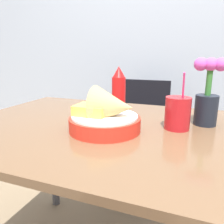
# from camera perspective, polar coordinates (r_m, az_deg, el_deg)

# --- Properties ---
(wall_window) EXTENTS (7.00, 0.06, 2.60)m
(wall_window) POSITION_cam_1_polar(r_m,az_deg,el_deg) (2.07, 14.05, 21.57)
(wall_window) COLOR #9EA8B7
(wall_window) RESTS_ON ground_plane
(dining_table) EXTENTS (1.29, 0.85, 0.76)m
(dining_table) POSITION_cam_1_polar(r_m,az_deg,el_deg) (0.89, 1.14, -9.60)
(dining_table) COLOR brown
(dining_table) RESTS_ON ground_plane
(chair_far_window) EXTENTS (0.40, 0.40, 0.85)m
(chair_far_window) POSITION_cam_1_polar(r_m,az_deg,el_deg) (1.71, 7.43, -3.53)
(chair_far_window) COLOR black
(chair_far_window) RESTS_ON ground_plane
(food_basket) EXTENTS (0.26, 0.26, 0.16)m
(food_basket) POSITION_cam_1_polar(r_m,az_deg,el_deg) (0.78, -1.25, -0.93)
(food_basket) COLOR red
(food_basket) RESTS_ON dining_table
(ketchup_bottle) EXTENTS (0.06, 0.06, 0.22)m
(ketchup_bottle) POSITION_cam_1_polar(r_m,az_deg,el_deg) (0.97, 1.76, 5.12)
(ketchup_bottle) COLOR red
(ketchup_bottle) RESTS_ON dining_table
(drink_cup) EXTENTS (0.09, 0.09, 0.21)m
(drink_cup) POSITION_cam_1_polar(r_m,az_deg,el_deg) (0.84, 16.73, -0.54)
(drink_cup) COLOR red
(drink_cup) RESTS_ON dining_table
(flower_vase) EXTENTS (0.12, 0.09, 0.26)m
(flower_vase) POSITION_cam_1_polar(r_m,az_deg,el_deg) (0.92, 23.65, 3.79)
(flower_vase) COLOR black
(flower_vase) RESTS_ON dining_table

